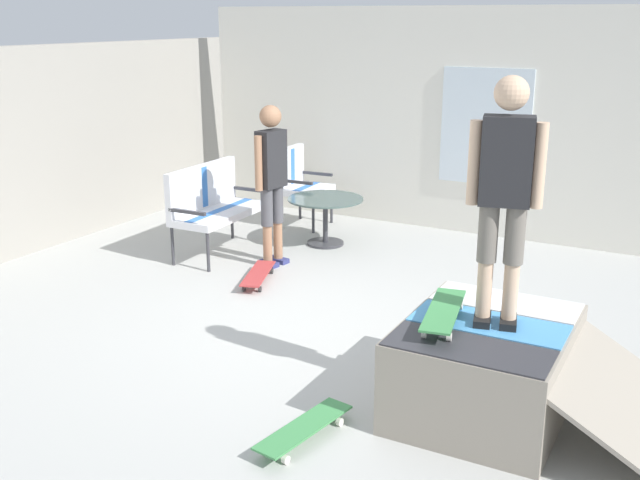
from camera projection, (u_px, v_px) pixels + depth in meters
name	position (u px, v px, depth m)	size (l,w,h in m)	color
ground_plane	(305.00, 338.00, 6.50)	(12.00, 12.00, 0.10)	#B2B2AD
house_facade	(420.00, 119.00, 9.50)	(0.23, 6.00, 2.76)	white
skate_ramp	(491.00, 368.00, 5.12)	(1.35, 1.94, 0.66)	gray
patio_bench	(211.00, 201.00, 8.51)	(1.26, 0.58, 1.02)	#38383D
patio_chair_near_house	(299.00, 179.00, 9.67)	(0.64, 0.58, 1.02)	#38383D
patio_table	(325.00, 212.00, 8.88)	(0.90, 0.90, 0.57)	#38383D
person_watching	(271.00, 173.00, 7.98)	(0.47, 0.28, 1.75)	navy
person_skater	(505.00, 185.00, 4.74)	(0.30, 0.47, 1.64)	black
skateboard_by_bench	(258.00, 274.00, 7.70)	(0.82, 0.46, 0.10)	#B23838
skateboard_spare	(304.00, 428.00, 4.83)	(0.82, 0.32, 0.10)	#3F8C4C
skateboard_on_ramp	(444.00, 311.00, 5.01)	(0.82, 0.35, 0.10)	#3F8C4C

